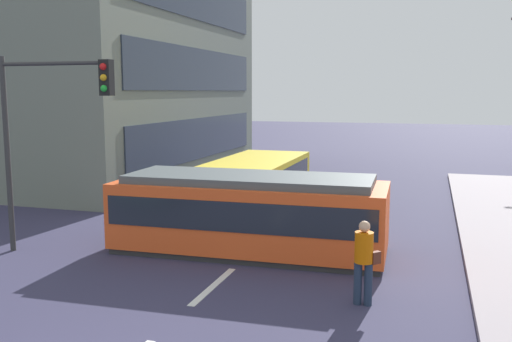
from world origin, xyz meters
name	(u,v)px	position (x,y,z in m)	size (l,w,h in m)	color
ground_plane	(266,239)	(0.00, 10.00, 0.00)	(120.00, 120.00, 0.00)	#35334F
lane_stripe_2	(214,286)	(0.00, 6.00, 0.01)	(0.16, 2.40, 0.01)	silver
lane_stripe_3	(303,206)	(0.00, 14.72, 0.01)	(0.16, 2.40, 0.01)	silver
lane_stripe_4	(331,181)	(0.00, 20.72, 0.01)	(0.16, 2.40, 0.01)	silver
streetcar_tram	(249,212)	(-0.07, 8.72, 1.04)	(7.01, 2.75, 2.01)	#E85321
city_bus	(258,180)	(-1.44, 13.90, 1.03)	(2.57, 5.51, 1.79)	gold
pedestrian_crossing	(364,258)	(3.17, 5.89, 0.94)	(0.50, 0.36, 1.67)	#212F45
traffic_light_mast	(47,116)	(-4.73, 6.97, 3.52)	(3.18, 0.33, 4.99)	#333333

